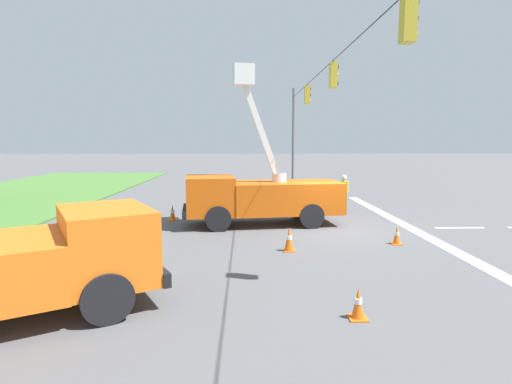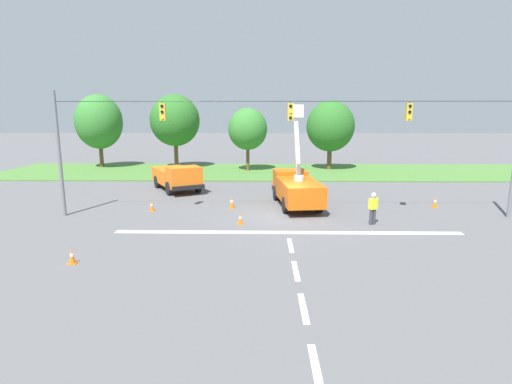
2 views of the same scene
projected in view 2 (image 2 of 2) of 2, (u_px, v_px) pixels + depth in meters
name	position (u px, v px, depth m)	size (l,w,h in m)	color
ground_plane	(284.00, 216.00, 23.41)	(200.00, 200.00, 0.00)	#565659
grass_verge	(275.00, 172.00, 41.05)	(56.00, 12.00, 0.10)	#477533
lane_markings	(290.00, 242.00, 18.79)	(17.60, 15.25, 0.01)	silver
signal_gantry	(286.00, 141.00, 22.55)	(26.20, 0.33, 7.20)	slate
tree_far_west	(99.00, 122.00, 43.17)	(4.96, 5.11, 7.95)	brown
tree_west	(175.00, 121.00, 42.80)	(5.28, 5.32, 7.94)	brown
tree_centre	(248.00, 129.00, 40.81)	(3.99, 3.81, 6.49)	brown
tree_east	(330.00, 126.00, 41.67)	(5.00, 4.57, 7.24)	brown
utility_truck_bucket_lift	(296.00, 186.00, 25.89)	(3.05, 6.77, 6.49)	#D6560F
utility_truck_support_near	(177.00, 176.00, 31.15)	(5.00, 6.31, 2.06)	orange
road_worker	(373.00, 207.00, 21.52)	(0.60, 0.39, 1.77)	#383842
traffic_cone_foreground_left	(152.00, 206.00, 24.70)	(0.36, 0.36, 0.64)	orange
traffic_cone_foreground_right	(72.00, 256.00, 16.02)	(0.36, 0.36, 0.63)	orange
traffic_cone_mid_left	(240.00, 219.00, 21.73)	(0.36, 0.36, 0.64)	orange
traffic_cone_mid_right	(232.00, 202.00, 25.40)	(0.36, 0.36, 0.78)	orange
traffic_cone_near_bucket	(303.00, 189.00, 29.82)	(0.36, 0.36, 0.72)	orange
traffic_cone_lane_edge_a	(435.00, 202.00, 25.53)	(0.36, 0.36, 0.74)	orange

